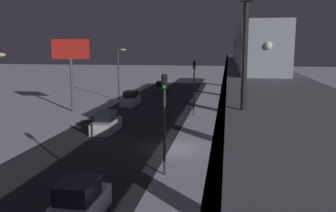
{
  "coord_description": "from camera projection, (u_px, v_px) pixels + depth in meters",
  "views": [
    {
      "loc": [
        -4.13,
        27.94,
        8.15
      ],
      "look_at": [
        2.37,
        -11.79,
        1.44
      ],
      "focal_mm": 39.04,
      "sensor_mm": 36.0,
      "label": 1
    }
  ],
  "objects": [
    {
      "name": "sedan_white_3",
      "position": [
        106.0,
        123.0,
        34.79
      ],
      "size": [
        1.8,
        4.43,
        1.97
      ],
      "color": "silver",
      "rests_on": "ground_plane"
    },
    {
      "name": "avenue_asphalt",
      "position": [
        104.0,
        145.0,
        30.11
      ],
      "size": [
        11.0,
        102.72,
        0.01
      ],
      "primitive_type": "cube",
      "color": "#28282D",
      "rests_on": "ground_plane"
    },
    {
      "name": "sedan_white_2",
      "position": [
        78.0,
        205.0,
        16.98
      ],
      "size": [
        1.8,
        4.43,
        1.97
      ],
      "rotation": [
        0.0,
        0.0,
        3.14
      ],
      "color": "silver",
      "rests_on": "ground_plane"
    },
    {
      "name": "traffic_light_near",
      "position": [
        164.0,
        110.0,
        22.58
      ],
      "size": [
        0.32,
        0.44,
        6.4
      ],
      "color": "#2D2D2D",
      "rests_on": "ground_plane"
    },
    {
      "name": "subway_train",
      "position": [
        250.0,
        46.0,
        38.54
      ],
      "size": [
        2.94,
        36.87,
        3.4
      ],
      "color": "#999EA8",
      "rests_on": "elevated_railway"
    },
    {
      "name": "elevated_railway",
      "position": [
        256.0,
        82.0,
        27.31
      ],
      "size": [
        5.0,
        102.72,
        6.27
      ],
      "color": "slate",
      "rests_on": "ground_plane"
    },
    {
      "name": "rail_signal",
      "position": [
        246.0,
        15.0,
        10.29
      ],
      "size": [
        0.36,
        0.41,
        4.0
      ],
      "color": "black",
      "rests_on": "elevated_railway"
    },
    {
      "name": "sedan_green",
      "position": [
        162.0,
        88.0,
        63.61
      ],
      "size": [
        1.91,
        4.16,
        1.97
      ],
      "color": "#2D6038",
      "rests_on": "ground_plane"
    },
    {
      "name": "commercial_billboard",
      "position": [
        71.0,
        56.0,
        44.53
      ],
      "size": [
        4.8,
        0.36,
        8.9
      ],
      "color": "#4C4C51",
      "rests_on": "ground_plane"
    },
    {
      "name": "ground_plane",
      "position": [
        173.0,
        148.0,
        29.19
      ],
      "size": [
        240.0,
        240.0,
        0.0
      ],
      "primitive_type": "plane",
      "color": "silver"
    },
    {
      "name": "sedan_white",
      "position": [
        131.0,
        99.0,
        50.22
      ],
      "size": [
        1.8,
        4.61,
        1.97
      ],
      "color": "silver",
      "rests_on": "ground_plane"
    },
    {
      "name": "street_lamp_far",
      "position": [
        120.0,
        68.0,
        54.63
      ],
      "size": [
        1.35,
        0.44,
        7.65
      ],
      "color": "#38383D",
      "rests_on": "ground_plane"
    },
    {
      "name": "traffic_light_mid",
      "position": [
        194.0,
        80.0,
        42.08
      ],
      "size": [
        0.32,
        0.44,
        6.4
      ],
      "color": "#2D2D2D",
      "rests_on": "ground_plane"
    }
  ]
}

